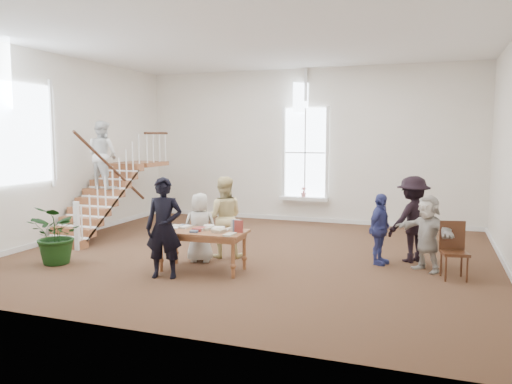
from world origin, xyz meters
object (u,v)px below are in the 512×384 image
at_px(floor_plant, 58,235).
at_px(woman_cluster_a, 380,229).
at_px(woman_cluster_c, 427,233).
at_px(person_yellow, 223,217).
at_px(woman_cluster_b, 413,219).
at_px(elderly_woman, 200,227).
at_px(library_table, 203,235).
at_px(police_officer, 164,228).
at_px(side_chair, 453,247).

bearing_deg(floor_plant, woman_cluster_a, 19.54).
xyz_separation_m(woman_cluster_a, woman_cluster_c, (0.90, -0.20, 0.02)).
height_order(person_yellow, woman_cluster_b, woman_cluster_b).
bearing_deg(person_yellow, elderly_woman, 39.26).
bearing_deg(elderly_woman, woman_cluster_b, -176.18).
height_order(elderly_woman, woman_cluster_c, woman_cluster_c).
bearing_deg(elderly_woman, library_table, 104.81).
distance_m(woman_cluster_b, floor_plant, 7.12).
bearing_deg(woman_cluster_c, woman_cluster_a, -152.31).
xyz_separation_m(library_table, police_officer, (-0.45, -0.66, 0.22)).
height_order(person_yellow, floor_plant, person_yellow).
relative_size(library_table, side_chair, 1.64).
bearing_deg(woman_cluster_a, person_yellow, 117.10).
bearing_deg(side_chair, elderly_woman, 173.22).
bearing_deg(police_officer, woman_cluster_a, 17.74).
relative_size(person_yellow, woman_cluster_b, 0.98).
relative_size(elderly_woman, woman_cluster_a, 0.99).
bearing_deg(woman_cluster_b, floor_plant, -24.21).
bearing_deg(side_chair, library_table, -178.94).
relative_size(woman_cluster_c, side_chair, 1.42).
relative_size(police_officer, person_yellow, 1.07).
distance_m(library_table, side_chair, 4.58).
height_order(person_yellow, side_chair, person_yellow).
height_order(elderly_woman, side_chair, elderly_woman).
bearing_deg(woman_cluster_a, woman_cluster_c, -84.55).
xyz_separation_m(library_table, person_yellow, (-0.05, 1.09, 0.16)).
distance_m(library_table, police_officer, 0.83).
xyz_separation_m(woman_cluster_b, floor_plant, (-6.63, -2.59, -0.28)).
bearing_deg(person_yellow, library_table, 72.98).
bearing_deg(library_table, side_chair, 11.37).
bearing_deg(elderly_woman, side_chair, 169.68).
height_order(person_yellow, woman_cluster_c, person_yellow).
xyz_separation_m(elderly_woman, side_chair, (4.81, 0.47, -0.13)).
xyz_separation_m(person_yellow, side_chair, (4.51, -0.03, -0.28)).
distance_m(person_yellow, woman_cluster_c, 4.07).
height_order(woman_cluster_c, side_chair, woman_cluster_c).
bearing_deg(woman_cluster_b, side_chair, 81.86).
bearing_deg(side_chair, woman_cluster_a, 146.08).
bearing_deg(library_table, woman_cluster_a, 25.18).
xyz_separation_m(elderly_woman, woman_cluster_c, (4.35, 0.81, 0.02)).
distance_m(library_table, woman_cluster_b, 4.23).
bearing_deg(woman_cluster_b, woman_cluster_c, 69.23).
bearing_deg(woman_cluster_a, side_chair, -93.54).
xyz_separation_m(library_table, woman_cluster_b, (3.70, 2.05, 0.18)).
bearing_deg(woman_cluster_c, woman_cluster_b, 154.99).
xyz_separation_m(person_yellow, floor_plant, (-2.88, -1.63, -0.26)).
height_order(library_table, floor_plant, floor_plant).
height_order(elderly_woman, person_yellow, person_yellow).
bearing_deg(side_chair, person_yellow, 167.26).
xyz_separation_m(person_yellow, woman_cluster_b, (3.75, 0.96, 0.02)).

